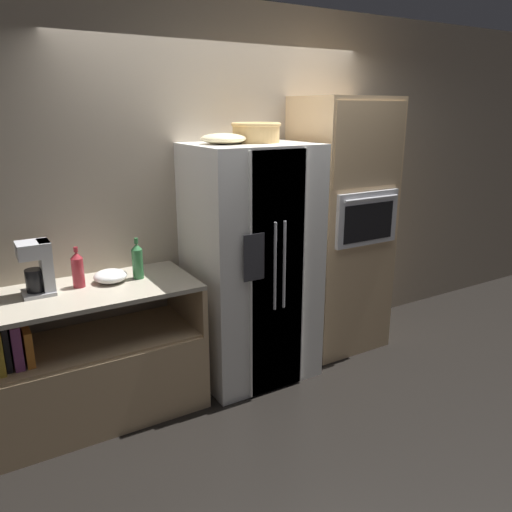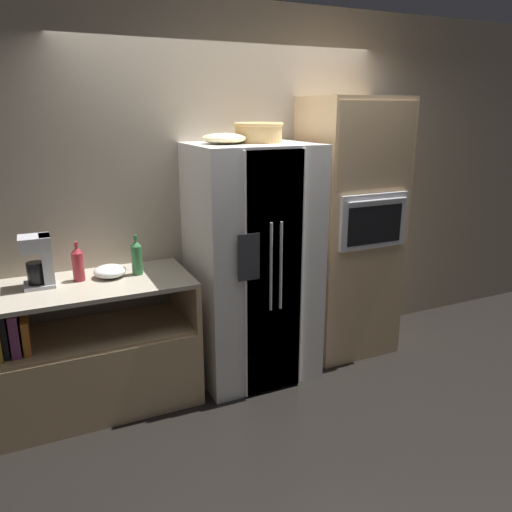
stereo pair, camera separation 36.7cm
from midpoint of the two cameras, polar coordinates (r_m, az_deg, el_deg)
The scene contains 11 objects.
ground_plane at distance 4.09m, azimuth -3.14°, elevation -13.29°, with size 20.00×20.00×0.00m, color black.
wall_back at distance 4.00m, azimuth -6.45°, elevation 7.34°, with size 12.00×0.06×2.80m.
counter_left at distance 3.67m, azimuth -20.73°, elevation -12.15°, with size 1.36×0.67×0.91m.
refrigerator at distance 3.78m, azimuth -3.28°, elevation -0.99°, with size 0.88×0.76×1.79m.
wall_oven at distance 4.26m, azimuth 7.18°, elevation 3.28°, with size 0.74×0.67×2.12m.
wicker_basket at distance 3.69m, azimuth -2.93°, elevation 13.99°, with size 0.36×0.36×0.14m.
fruit_bowl at distance 3.55m, azimuth -6.79°, elevation 13.17°, with size 0.32×0.32×0.07m.
bottle_tall at distance 3.48m, azimuth -22.60°, elevation -1.45°, with size 0.08×0.08×0.27m.
bottle_short at distance 3.52m, azimuth -16.33°, elevation -0.56°, with size 0.07×0.07×0.28m.
mixing_bowl at distance 3.53m, azimuth -19.21°, elevation -2.22°, with size 0.22×0.22×0.08m.
coffee_maker at distance 3.43m, azimuth -26.43°, elevation -1.04°, with size 0.19×0.18×0.34m.
Camera 1 is at (-1.79, -3.07, 2.03)m, focal length 35.00 mm.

